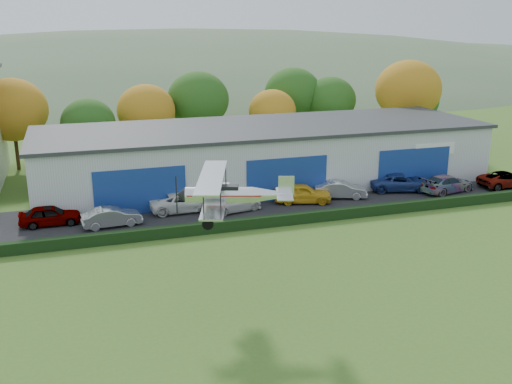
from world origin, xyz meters
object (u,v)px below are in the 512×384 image
object	(u,v)px
car_2	(183,202)
car_7	(447,184)
car_4	(303,193)
car_8	(506,179)
car_6	(400,182)
car_3	(233,203)
biplane	(229,193)
car_1	(112,217)
car_0	(50,215)
hangar	(264,154)
car_5	(340,190)

from	to	relation	value
car_2	car_7	world-z (taller)	car_7
car_4	car_8	size ratio (longest dim) A/B	0.91
car_6	car_8	xyz separation A→B (m)	(9.62, -1.93, -0.04)
car_3	car_8	distance (m)	25.14
car_7	biplane	bearing A→B (deg)	108.70
car_1	car_6	size ratio (longest dim) A/B	0.78
car_0	car_1	bearing A→B (deg)	-111.20
car_2	car_6	xyz separation A→B (m)	(19.19, -0.09, 0.03)
car_6	car_7	xyz separation A→B (m)	(3.63, -1.63, -0.01)
hangar	car_4	size ratio (longest dim) A/B	8.68
hangar	car_1	size ratio (longest dim) A/B	9.54
car_3	car_0	bearing A→B (deg)	72.14
car_4	car_5	xyz separation A→B (m)	(3.53, 0.28, -0.08)
car_1	car_7	distance (m)	28.43
car_4	car_3	bearing A→B (deg)	109.90
car_0	car_8	world-z (taller)	car_0
car_0	car_4	xyz separation A→B (m)	(19.55, -0.55, 0.06)
hangar	car_8	size ratio (longest dim) A/B	7.93
hangar	car_4	bearing A→B (deg)	-82.94
car_4	car_8	bearing A→B (deg)	-77.48
hangar	car_3	distance (m)	9.40
car_4	car_6	world-z (taller)	car_4
biplane	car_0	bearing A→B (deg)	139.63
car_0	car_1	distance (m)	4.55
car_8	biplane	xyz separation A→B (m)	(-29.27, -13.47, 5.13)
car_1	car_5	bearing A→B (deg)	-91.31
hangar	car_3	xyz separation A→B (m)	(-5.10, -7.65, -1.94)
car_4	car_6	distance (m)	9.53
car_5	car_7	xyz separation A→B (m)	(9.60, -1.20, 0.03)
car_1	car_3	xyz separation A→B (m)	(9.30, 0.69, -0.03)
car_5	car_7	distance (m)	9.68
car_2	car_5	size ratio (longest dim) A/B	1.20
car_4	car_6	bearing A→B (deg)	-69.52
car_3	biplane	size ratio (longest dim) A/B	0.67
car_5	biplane	distance (m)	20.91
hangar	car_1	distance (m)	16.75
car_4	biplane	bearing A→B (deg)	161.55
car_6	car_7	size ratio (longest dim) A/B	1.05
car_3	hangar	bearing A→B (deg)	-47.59
hangar	car_2	distance (m)	11.07
car_3	car_5	xyz separation A→B (m)	(9.53, 0.67, 0.05)
car_3	car_6	bearing A→B (deg)	-99.82
car_0	car_3	size ratio (longest dim) A/B	0.94
car_5	car_7	size ratio (longest dim) A/B	0.85
car_5	car_3	bearing A→B (deg)	112.33
car_2	car_5	bearing A→B (deg)	-92.72
car_1	car_4	bearing A→B (deg)	-91.41
hangar	car_0	xyz separation A→B (m)	(-18.65, -6.72, -1.87)
hangar	car_6	distance (m)	12.43
car_6	car_8	distance (m)	9.82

